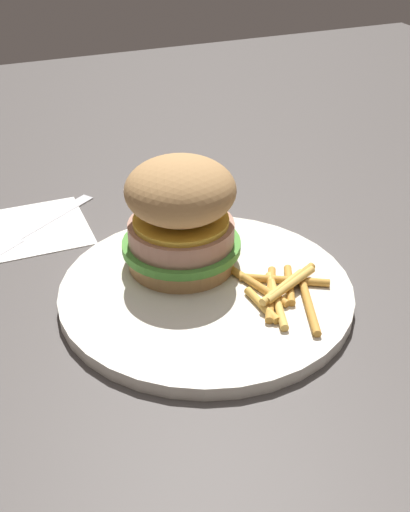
{
  "coord_description": "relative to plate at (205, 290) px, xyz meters",
  "views": [
    {
      "loc": [
        0.17,
        0.44,
        0.35
      ],
      "look_at": [
        -0.01,
        -0.0,
        0.04
      ],
      "focal_mm": 46.57,
      "sensor_mm": 36.0,
      "label": 1
    }
  ],
  "objects": [
    {
      "name": "fries_pile",
      "position": [
        -0.05,
        0.04,
        0.01
      ],
      "size": [
        0.08,
        0.12,
        0.01
      ],
      "color": "gold",
      "rests_on": "plate"
    },
    {
      "name": "fork",
      "position": [
        0.12,
        -0.18,
        -0.0
      ],
      "size": [
        0.15,
        0.11,
        0.0
      ],
      "color": "silver",
      "rests_on": "napkin"
    },
    {
      "name": "napkin",
      "position": [
        0.12,
        -0.18,
        -0.01
      ],
      "size": [
        0.11,
        0.11,
        0.0
      ],
      "primitive_type": "cube",
      "rotation": [
        0.0,
        0.0,
        0.0
      ],
      "color": "white",
      "rests_on": "ground_plane"
    },
    {
      "name": "sandwich",
      "position": [
        0.01,
        -0.04,
        0.06
      ],
      "size": [
        0.11,
        0.11,
        0.1
      ],
      "color": "tan",
      "rests_on": "plate"
    },
    {
      "name": "ground_plane",
      "position": [
        0.01,
        0.0,
        -0.01
      ],
      "size": [
        1.6,
        1.6,
        0.0
      ],
      "primitive_type": "plane",
      "color": "#47423F"
    },
    {
      "name": "plate",
      "position": [
        0.0,
        0.0,
        0.0
      ],
      "size": [
        0.26,
        0.26,
        0.01
      ],
      "primitive_type": "cylinder",
      "color": "silver",
      "rests_on": "ground_plane"
    }
  ]
}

